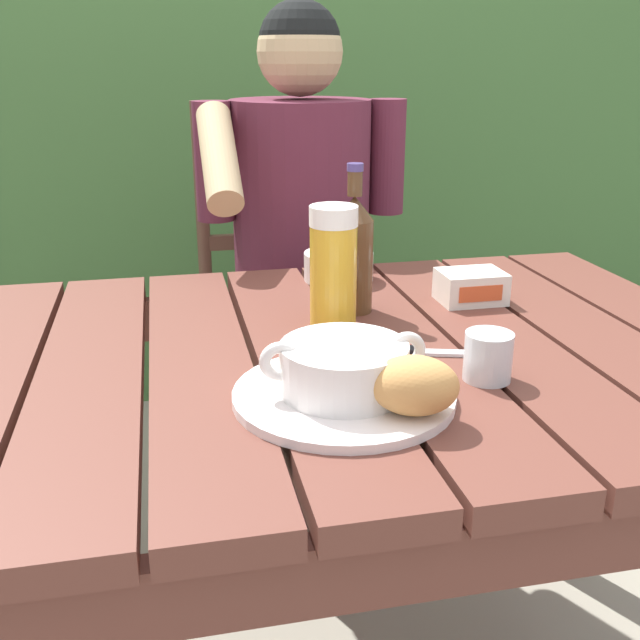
# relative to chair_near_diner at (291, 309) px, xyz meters

# --- Properties ---
(dining_table) EXTENTS (1.34, 0.85, 0.73)m
(dining_table) POSITION_rel_chair_near_diner_xyz_m (-0.13, -0.86, 0.15)
(dining_table) COLOR brown
(dining_table) RESTS_ON ground_plane
(hedge_backdrop) EXTENTS (3.82, 0.85, 2.00)m
(hedge_backdrop) POSITION_rel_chair_near_diner_xyz_m (-0.30, 0.87, 0.36)
(hedge_backdrop) COLOR #426E37
(hedge_backdrop) RESTS_ON ground_plane
(chair_near_diner) EXTENTS (0.46, 0.41, 1.02)m
(chair_near_diner) POSITION_rel_chair_near_diner_xyz_m (0.00, 0.00, 0.00)
(chair_near_diner) COLOR brown
(chair_near_diner) RESTS_ON ground_plane
(person_eating) EXTENTS (0.48, 0.47, 1.25)m
(person_eating) POSITION_rel_chair_near_diner_xyz_m (-0.00, -0.20, 0.24)
(person_eating) COLOR #5B2435
(person_eating) RESTS_ON ground_plane
(serving_plate) EXTENTS (0.28, 0.28, 0.01)m
(serving_plate) POSITION_rel_chair_near_diner_xyz_m (-0.12, -1.04, 0.24)
(serving_plate) COLOR white
(serving_plate) RESTS_ON dining_table
(soup_bowl) EXTENTS (0.21, 0.16, 0.07)m
(soup_bowl) POSITION_rel_chair_near_diner_xyz_m (-0.12, -1.04, 0.28)
(soup_bowl) COLOR white
(soup_bowl) RESTS_ON serving_plate
(bread_roll) EXTENTS (0.12, 0.11, 0.07)m
(bread_roll) POSITION_rel_chair_near_diner_xyz_m (-0.05, -1.11, 0.28)
(bread_roll) COLOR tan
(bread_roll) RESTS_ON serving_plate
(beer_glass) EXTENTS (0.07, 0.07, 0.19)m
(beer_glass) POSITION_rel_chair_near_diner_xyz_m (-0.07, -0.79, 0.33)
(beer_glass) COLOR gold
(beer_glass) RESTS_ON dining_table
(beer_bottle) EXTENTS (0.06, 0.06, 0.24)m
(beer_bottle) POSITION_rel_chair_near_diner_xyz_m (-0.02, -0.71, 0.34)
(beer_bottle) COLOR brown
(beer_bottle) RESTS_ON dining_table
(water_glass_small) EXTENTS (0.06, 0.06, 0.06)m
(water_glass_small) POSITION_rel_chair_near_diner_xyz_m (0.08, -1.02, 0.27)
(water_glass_small) COLOR silver
(water_glass_small) RESTS_ON dining_table
(butter_tub) EXTENTS (0.11, 0.08, 0.05)m
(butter_tub) POSITION_rel_chair_near_diner_xyz_m (0.19, -0.71, 0.26)
(butter_tub) COLOR white
(butter_tub) RESTS_ON dining_table
(table_knife) EXTENTS (0.16, 0.06, 0.01)m
(table_knife) POSITION_rel_chair_near_diner_xyz_m (0.03, -0.92, 0.24)
(table_knife) COLOR silver
(table_knife) RESTS_ON dining_table
(diner_bowl) EXTENTS (0.13, 0.13, 0.05)m
(diner_bowl) POSITION_rel_chair_near_diner_xyz_m (0.00, -0.53, 0.26)
(diner_bowl) COLOR white
(diner_bowl) RESTS_ON dining_table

